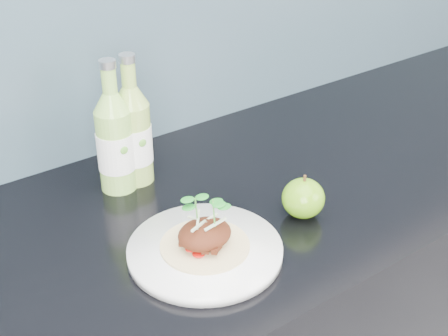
{
  "coord_description": "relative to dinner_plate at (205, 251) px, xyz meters",
  "views": [
    {
      "loc": [
        -0.5,
        0.95,
        1.5
      ],
      "look_at": [
        0.01,
        1.65,
        1.0
      ],
      "focal_mm": 50.0,
      "sensor_mm": 36.0,
      "label": 1
    }
  ],
  "objects": [
    {
      "name": "cider_bottle_right",
      "position": [
        0.03,
        0.26,
        0.08
      ],
      "size": [
        0.09,
        0.09,
        0.24
      ],
      "rotation": [
        0.0,
        0.0,
        0.43
      ],
      "color": "#8CAF49",
      "rests_on": "kitchen_counter"
    },
    {
      "name": "green_apple",
      "position": [
        0.19,
        -0.01,
        0.03
      ],
      "size": [
        0.09,
        0.09,
        0.08
      ],
      "rotation": [
        0.0,
        0.0,
        0.25
      ],
      "color": "#43910F",
      "rests_on": "kitchen_counter"
    },
    {
      "name": "dinner_plate",
      "position": [
        0.0,
        0.0,
        0.0
      ],
      "size": [
        0.31,
        0.31,
        0.02
      ],
      "color": "silver",
      "rests_on": "kitchen_counter"
    },
    {
      "name": "cider_bottle_left",
      "position": [
        -0.01,
        0.26,
        0.08
      ],
      "size": [
        0.07,
        0.07,
        0.24
      ],
      "rotation": [
        0.0,
        0.0,
        0.09
      ],
      "color": "#89C050",
      "rests_on": "kitchen_counter"
    },
    {
      "name": "pork_taco",
      "position": [
        0.0,
        0.0,
        0.04
      ],
      "size": [
        0.14,
        0.14,
        0.09
      ],
      "color": "tan",
      "rests_on": "dinner_plate"
    }
  ]
}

